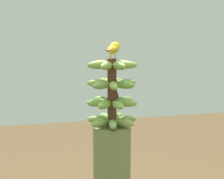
# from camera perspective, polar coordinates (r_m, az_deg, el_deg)

# --- Properties ---
(banana_bunch) EXTENTS (0.26, 0.26, 0.34)m
(banana_bunch) POSITION_cam_1_polar(r_m,az_deg,el_deg) (1.64, 0.01, -0.58)
(banana_bunch) COLOR #4C2D1E
(banana_bunch) RESTS_ON banana_tree
(perched_bird) EXTENTS (0.10, 0.17, 0.08)m
(perched_bird) POSITION_cam_1_polar(r_m,az_deg,el_deg) (1.62, 0.26, 6.95)
(perched_bird) COLOR #C68933
(perched_bird) RESTS_ON banana_bunch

